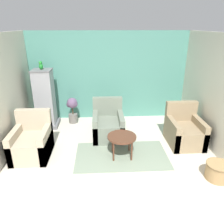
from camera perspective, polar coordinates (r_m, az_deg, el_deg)
The scene contains 13 objects.
ground_plane at distance 3.65m, azimuth 1.70°, elevation -23.33°, with size 20.00×20.00×0.00m, color beige.
wall_back_accent at distance 6.23m, azimuth -0.94°, elevation 9.26°, with size 4.47×0.06×2.45m.
wall_left at distance 4.92m, azimuth -26.63°, elevation 3.42°, with size 0.06×3.49×2.45m.
wall_right at distance 5.14m, azimuth 25.46°, elevation 4.33°, with size 0.06×3.49×2.45m.
area_rug at distance 4.73m, azimuth 2.50°, elevation -11.28°, with size 1.93×1.13×0.01m.
coffee_table at distance 4.51m, azimuth 2.59°, elevation -6.86°, with size 0.59×0.59×0.47m.
armchair_left at distance 4.91m, azimuth -20.17°, elevation -7.50°, with size 0.73×0.88×0.91m.
armchair_right at distance 5.33m, azimuth 18.33°, elevation -4.86°, with size 0.73×0.88×0.91m.
armchair_middle at distance 5.35m, azimuth -1.03°, elevation -3.55°, with size 0.73×0.88×0.91m.
birdcage at distance 6.02m, azimuth -17.09°, elevation 3.04°, with size 0.60×0.60×1.54m.
parrot at distance 5.81m, azimuth -18.08°, elevation 11.46°, with size 0.10×0.18×0.22m.
potted_plant at distance 6.16m, azimuth -10.29°, elevation 0.97°, with size 0.32×0.29×0.72m.
wicker_basket at distance 4.46m, azimuth 25.96°, elevation -13.64°, with size 0.44×0.44×0.30m.
Camera 1 is at (-0.25, -2.56, 2.59)m, focal length 35.00 mm.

